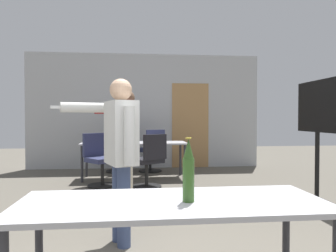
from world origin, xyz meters
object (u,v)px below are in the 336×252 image
Objects in this scene: tv_screen at (318,128)px; person_center_tall at (126,136)px; person_right_polo at (120,145)px; beer_bottle at (188,171)px; office_chair_far_right at (119,152)px; office_chair_side_rolled at (149,163)px; drink_cup at (106,140)px; office_chair_near_pushed at (100,161)px; office_chair_mid_tucked at (152,152)px.

person_center_tall is (-2.63, 0.36, -0.11)m from tv_screen.
person_right_polo is (-2.66, -1.14, -0.11)m from tv_screen.
person_center_tall reaches higher than beer_bottle.
office_chair_far_right is at bearing 96.48° from beer_bottle.
drink_cup is (-0.79, 0.86, 0.34)m from office_chair_side_rolled.
office_chair_near_pushed is (-0.46, 2.76, -0.51)m from person_right_polo.
tv_screen is 3.76m from drink_cup.
beer_bottle is at bearing 63.39° from office_chair_near_pushed.
office_chair_near_pushed is (-3.12, 1.62, -0.63)m from tv_screen.
drink_cup is at bearing -138.59° from office_chair_far_right.
office_chair_far_right is 8.36× the size of drink_cup.
tv_screen is 1.08× the size of person_center_tall.
beer_bottle is (0.05, -3.73, 0.46)m from office_chair_side_rolled.
person_center_tall reaches higher than office_chair_near_pushed.
office_chair_mid_tucked reaches higher than drink_cup.
office_chair_side_rolled is at bearing -120.22° from tv_screen.
office_chair_mid_tucked is (-2.12, 3.01, -0.61)m from tv_screen.
office_chair_side_rolled reaches higher than drink_cup.
office_chair_side_rolled is at bearing -119.21° from office_chair_mid_tucked.
person_center_tall is at bearing -125.18° from office_chair_mid_tucked.
person_right_polo is at bearing -66.85° from tv_screen.
tv_screen is 1.83× the size of office_chair_far_right.
tv_screen is 3.73m from office_chair_mid_tucked.
drink_cup is at bearing 101.76° from office_chair_side_rolled.
person_right_polo is at bearing -173.28° from person_center_tall.
office_chair_far_right is at bearing -137.15° from tv_screen.
tv_screen is 15.30× the size of drink_cup.
tv_screen is at bearing -61.24° from office_chair_side_rolled.
person_center_tall is at bearing -97.75° from tv_screen.
office_chair_side_rolled is 2.52× the size of beer_bottle.
person_right_polo is 4.26× the size of beer_bottle.
office_chair_side_rolled is at bearing -28.15° from person_right_polo.
person_center_tall reaches higher than office_chair_far_right.
beer_bottle reaches higher than office_chair_side_rolled.
beer_bottle is (0.62, -5.47, 0.45)m from office_chair_far_right.
office_chair_mid_tucked is at bearing -165.05° from office_chair_near_pushed.
office_chair_mid_tucked is 1.30m from drink_cup.
person_center_tall reaches higher than office_chair_side_rolled.
office_chair_far_right is (-0.18, 4.20, -0.50)m from person_right_polo.
office_chair_side_rolled is (-0.14, -1.69, -0.01)m from office_chair_mid_tucked.
person_center_tall is 1.01× the size of person_right_polo.
beer_bottle is at bearing -163.62° from person_center_tall.
office_chair_far_right is (-2.84, 3.06, -0.62)m from tv_screen.
office_chair_near_pushed is 4.16m from beer_bottle.
office_chair_far_right is at bearing 76.02° from drink_cup.
office_chair_far_right reaches higher than office_chair_near_pushed.
drink_cup is (-0.40, 3.31, -0.17)m from person_right_polo.
tv_screen is at bearing -85.85° from person_right_polo.
office_chair_mid_tucked is at bearing 41.67° from drink_cup.
office_chair_near_pushed is 1.00× the size of office_chair_side_rolled.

